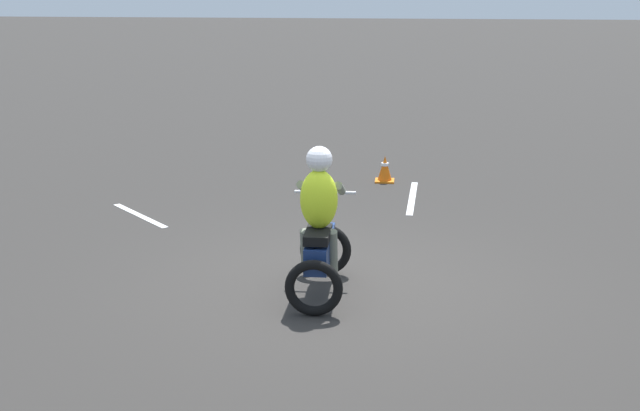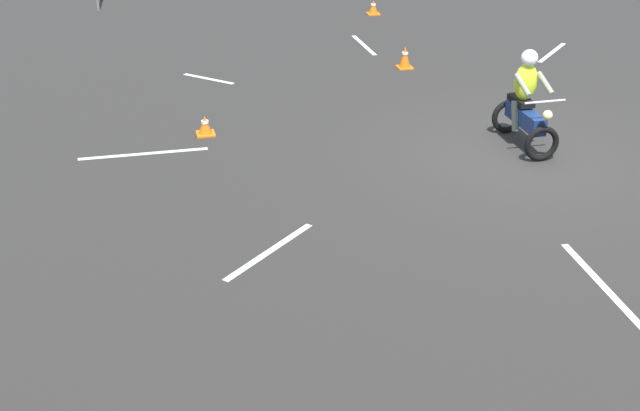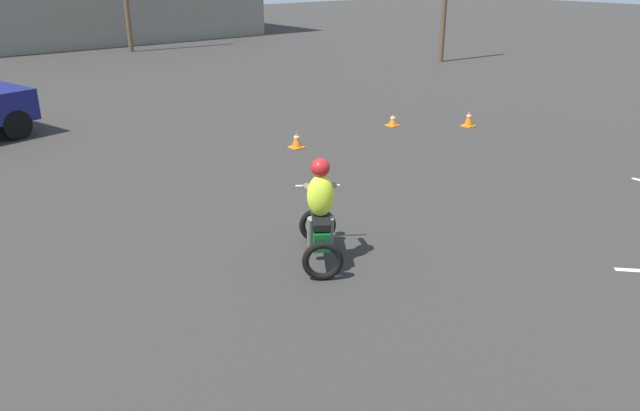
# 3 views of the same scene
# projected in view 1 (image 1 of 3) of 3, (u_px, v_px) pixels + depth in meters

# --- Properties ---
(ground_plane) EXTENTS (120.00, 120.00, 0.00)m
(ground_plane) POSITION_uv_depth(u_px,v_px,m) (341.00, 284.00, 10.06)
(ground_plane) COLOR #2D2B28
(motorcycle_rider_foreground) EXTENTS (1.51, 0.70, 1.66)m
(motorcycle_rider_foreground) POSITION_uv_depth(u_px,v_px,m) (320.00, 231.00, 9.55)
(motorcycle_rider_foreground) COLOR black
(motorcycle_rider_foreground) RESTS_ON ground
(traffic_cone_mid_center) EXTENTS (0.32, 0.32, 0.44)m
(traffic_cone_mid_center) POSITION_uv_depth(u_px,v_px,m) (385.00, 169.00, 14.94)
(traffic_cone_mid_center) COLOR orange
(traffic_cone_mid_center) RESTS_ON ground
(lane_stripe_w) EXTENTS (2.11, 0.17, 0.01)m
(lane_stripe_w) POSITION_uv_depth(u_px,v_px,m) (412.00, 198.00, 13.91)
(lane_stripe_w) COLOR silver
(lane_stripe_w) RESTS_ON ground
(lane_stripe_sw) EXTENTS (1.24, 1.16, 0.01)m
(lane_stripe_sw) POSITION_uv_depth(u_px,v_px,m) (140.00, 215.00, 12.90)
(lane_stripe_sw) COLOR silver
(lane_stripe_sw) RESTS_ON ground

